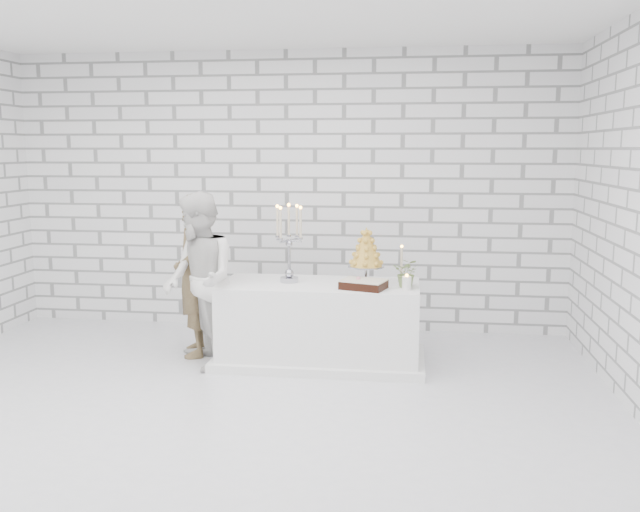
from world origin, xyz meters
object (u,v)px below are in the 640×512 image
(bride, at_px, (199,281))
(candelabra, at_px, (289,243))
(groom, at_px, (194,275))
(cake_table, at_px, (320,323))
(croquembouche, at_px, (366,255))

(bride, distance_m, candelabra, 0.88)
(bride, xyz_separation_m, candelabra, (0.77, 0.27, 0.32))
(candelabra, bearing_deg, groom, 175.07)
(candelabra, bearing_deg, cake_table, -3.04)
(bride, height_order, croquembouche, bride)
(bride, distance_m, croquembouche, 1.52)
(croquembouche, bearing_deg, groom, 178.89)
(groom, xyz_separation_m, croquembouche, (1.64, -0.03, 0.23))
(groom, height_order, bride, bride)
(groom, relative_size, bride, 0.97)
(cake_table, height_order, bride, bride)
(groom, distance_m, candelabra, 1.00)
(groom, relative_size, candelabra, 2.13)
(groom, xyz_separation_m, bride, (0.16, -0.35, 0.02))
(cake_table, xyz_separation_m, groom, (-1.22, 0.10, 0.40))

